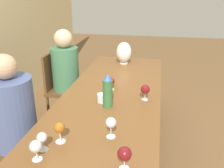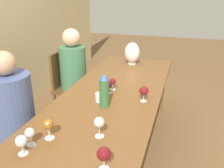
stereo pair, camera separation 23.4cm
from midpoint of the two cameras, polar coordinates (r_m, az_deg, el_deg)
ground_plane at (r=2.77m, az=2.66°, el=-16.04°), size 14.00×14.00×0.00m
dining_table at (r=2.43m, az=2.92°, el=-3.51°), size 2.58×0.91×0.73m
water_bottle at (r=2.08m, az=1.42°, el=-1.63°), size 0.08×0.08×0.29m
water_tumbler at (r=2.21m, az=0.23°, el=-3.15°), size 0.08×0.08×0.08m
vase at (r=3.29m, az=6.69°, el=7.04°), size 0.20×0.20×0.28m
wine_glass_0 at (r=2.22m, az=10.32°, el=-1.64°), size 0.08×0.08×0.14m
wine_glass_1 at (r=1.42m, az=3.06°, el=-15.90°), size 0.08×0.08×0.14m
wine_glass_2 at (r=1.68m, az=1.07°, el=-8.96°), size 0.07×0.07×0.15m
wine_glass_3 at (r=2.45m, az=2.88°, el=0.50°), size 0.07×0.07×0.12m
wine_glass_4 at (r=1.66m, az=-14.44°, el=-10.97°), size 0.07×0.07×0.12m
wine_glass_5 at (r=1.59m, az=-16.03°, el=-12.62°), size 0.07×0.07×0.13m
wine_glass_6 at (r=2.36m, az=1.98°, el=-0.26°), size 0.07×0.07×0.13m
wine_glass_7 at (r=1.69m, az=-10.54°, el=-9.26°), size 0.07×0.07×0.14m
chair_near at (r=2.36m, az=-20.05°, el=-10.35°), size 0.44×0.44×0.92m
chair_far at (r=3.29m, az=-7.79°, el=-0.04°), size 0.44×0.44×0.92m
person_near at (r=2.24m, az=-18.76°, el=-7.41°), size 0.38×0.38×1.23m
person_far at (r=3.20m, az=-6.56°, el=2.54°), size 0.33×0.33×1.22m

